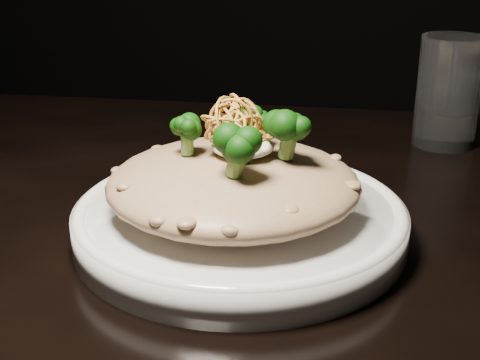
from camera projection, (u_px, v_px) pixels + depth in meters
name	position (u px, v px, depth m)	size (l,w,h in m)	color
table	(344.00, 302.00, 0.65)	(1.10, 0.80, 0.75)	black
plate	(240.00, 223.00, 0.58)	(0.29, 0.29, 0.03)	white
risotto	(233.00, 183.00, 0.57)	(0.22, 0.22, 0.05)	brown
broccoli	(234.00, 128.00, 0.55)	(0.13, 0.13, 0.05)	black
cheese	(243.00, 146.00, 0.56)	(0.05, 0.05, 0.01)	silver
shallots	(235.00, 116.00, 0.55)	(0.06, 0.06, 0.04)	#93541F
drinking_glass	(448.00, 92.00, 0.81)	(0.08, 0.08, 0.13)	white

